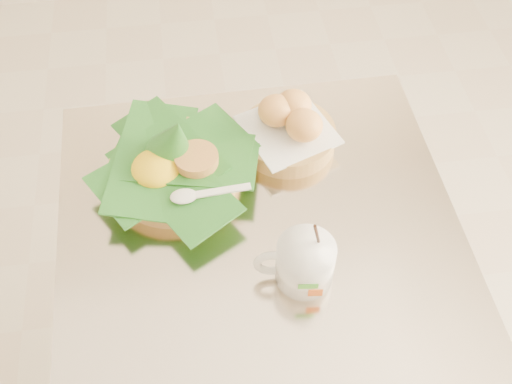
{
  "coord_description": "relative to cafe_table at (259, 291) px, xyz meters",
  "views": [
    {
      "loc": [
        0.1,
        -0.67,
        1.67
      ],
      "look_at": [
        0.19,
        -0.01,
        0.82
      ],
      "focal_mm": 45.0,
      "sensor_mm": 36.0,
      "label": 1
    }
  ],
  "objects": [
    {
      "name": "bread_basket",
      "position": [
        0.08,
        0.2,
        0.26
      ],
      "size": [
        0.2,
        0.2,
        0.1
      ],
      "rotation": [
        0.0,
        0.0,
        -0.42
      ],
      "color": "tan",
      "rests_on": "cafe_table"
    },
    {
      "name": "cafe_table",
      "position": [
        0.0,
        0.0,
        0.0
      ],
      "size": [
        0.71,
        0.71,
        0.75
      ],
      "rotation": [
        0.0,
        0.0,
        0.02
      ],
      "color": "gray",
      "rests_on": "floor"
    },
    {
      "name": "rice_basket",
      "position": [
        -0.14,
        0.13,
        0.26
      ],
      "size": [
        0.3,
        0.3,
        0.15
      ],
      "rotation": [
        0.0,
        0.0,
        0.38
      ],
      "color": "tan",
      "rests_on": "cafe_table"
    },
    {
      "name": "coffee_mug",
      "position": [
        0.06,
        -0.11,
        0.26
      ],
      "size": [
        0.13,
        0.1,
        0.16
      ],
      "rotation": [
        0.0,
        0.0,
        -0.1
      ],
      "color": "white",
      "rests_on": "cafe_table"
    }
  ]
}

